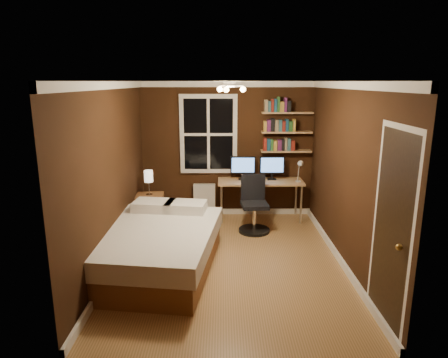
{
  "coord_description": "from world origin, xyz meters",
  "views": [
    {
      "loc": [
        -0.09,
        -5.29,
        2.49
      ],
      "look_at": [
        -0.07,
        0.45,
        1.09
      ],
      "focal_mm": 32.0,
      "sensor_mm": 36.0,
      "label": 1
    }
  ],
  "objects_px": {
    "nightstand": "(150,211)",
    "office_chair": "(254,211)",
    "desk_lamp": "(299,171)",
    "monitor_right": "(272,168)",
    "bed": "(156,248)",
    "bedside_lamp": "(149,183)",
    "monitor_left": "(243,168)",
    "desk": "(260,184)",
    "radiator": "(204,200)"
  },
  "relations": [
    {
      "from": "office_chair",
      "to": "desk",
      "type": "bearing_deg",
      "value": 70.08
    },
    {
      "from": "nightstand",
      "to": "office_chair",
      "type": "xyz_separation_m",
      "value": [
        1.81,
        -0.2,
        0.07
      ]
    },
    {
      "from": "desk_lamp",
      "to": "radiator",
      "type": "bearing_deg",
      "value": 167.61
    },
    {
      "from": "radiator",
      "to": "monitor_right",
      "type": "xyz_separation_m",
      "value": [
        1.25,
        -0.12,
        0.65
      ]
    },
    {
      "from": "bed",
      "to": "office_chair",
      "type": "bearing_deg",
      "value": 52.29
    },
    {
      "from": "nightstand",
      "to": "monitor_left",
      "type": "relative_size",
      "value": 1.27
    },
    {
      "from": "bedside_lamp",
      "to": "desk_lamp",
      "type": "bearing_deg",
      "value": 5.35
    },
    {
      "from": "desk_lamp",
      "to": "office_chair",
      "type": "xyz_separation_m",
      "value": [
        -0.83,
        -0.44,
        -0.59
      ]
    },
    {
      "from": "bed",
      "to": "radiator",
      "type": "height_order",
      "value": "bed"
    },
    {
      "from": "nightstand",
      "to": "radiator",
      "type": "height_order",
      "value": "radiator"
    },
    {
      "from": "bed",
      "to": "bedside_lamp",
      "type": "distance_m",
      "value": 1.74
    },
    {
      "from": "desk_lamp",
      "to": "office_chair",
      "type": "relative_size",
      "value": 0.46
    },
    {
      "from": "bed",
      "to": "nightstand",
      "type": "relative_size",
      "value": 3.97
    },
    {
      "from": "bed",
      "to": "nightstand",
      "type": "bearing_deg",
      "value": 110.09
    },
    {
      "from": "desk",
      "to": "desk_lamp",
      "type": "relative_size",
      "value": 3.52
    },
    {
      "from": "monitor_left",
      "to": "office_chair",
      "type": "distance_m",
      "value": 0.93
    },
    {
      "from": "bed",
      "to": "desk",
      "type": "distance_m",
      "value": 2.63
    },
    {
      "from": "radiator",
      "to": "desk_lamp",
      "type": "distance_m",
      "value": 1.87
    },
    {
      "from": "nightstand",
      "to": "radiator",
      "type": "bearing_deg",
      "value": 29.27
    },
    {
      "from": "nightstand",
      "to": "bedside_lamp",
      "type": "relative_size",
      "value": 1.34
    },
    {
      "from": "radiator",
      "to": "office_chair",
      "type": "distance_m",
      "value": 1.2
    },
    {
      "from": "monitor_left",
      "to": "monitor_right",
      "type": "height_order",
      "value": "same"
    },
    {
      "from": "desk",
      "to": "monitor_left",
      "type": "relative_size",
      "value": 3.37
    },
    {
      "from": "bedside_lamp",
      "to": "desk",
      "type": "bearing_deg",
      "value": 12.17
    },
    {
      "from": "bed",
      "to": "nightstand",
      "type": "xyz_separation_m",
      "value": [
        -0.37,
        1.63,
        -0.02
      ]
    },
    {
      "from": "monitor_left",
      "to": "desk_lamp",
      "type": "relative_size",
      "value": 1.05
    },
    {
      "from": "bedside_lamp",
      "to": "radiator",
      "type": "xyz_separation_m",
      "value": [
        0.93,
        0.62,
        -0.5
      ]
    },
    {
      "from": "desk_lamp",
      "to": "office_chair",
      "type": "height_order",
      "value": "desk_lamp"
    },
    {
      "from": "bed",
      "to": "monitor_right",
      "type": "relative_size",
      "value": 5.04
    },
    {
      "from": "bed",
      "to": "monitor_left",
      "type": "xyz_separation_m",
      "value": [
        1.28,
        2.13,
        0.64
      ]
    },
    {
      "from": "bed",
      "to": "monitor_left",
      "type": "relative_size",
      "value": 5.04
    },
    {
      "from": "nightstand",
      "to": "monitor_left",
      "type": "bearing_deg",
      "value": 12.29
    },
    {
      "from": "monitor_right",
      "to": "office_chair",
      "type": "xyz_separation_m",
      "value": [
        -0.37,
        -0.7,
        -0.59
      ]
    },
    {
      "from": "radiator",
      "to": "desk",
      "type": "bearing_deg",
      "value": -10.85
    },
    {
      "from": "radiator",
      "to": "bed",
      "type": "bearing_deg",
      "value": -103.98
    },
    {
      "from": "desk",
      "to": "desk_lamp",
      "type": "bearing_deg",
      "value": -14.74
    },
    {
      "from": "bed",
      "to": "desk_lamp",
      "type": "distance_m",
      "value": 3.02
    },
    {
      "from": "desk_lamp",
      "to": "bedside_lamp",
      "type": "bearing_deg",
      "value": -174.65
    },
    {
      "from": "bedside_lamp",
      "to": "monitor_left",
      "type": "bearing_deg",
      "value": 16.94
    },
    {
      "from": "desk",
      "to": "nightstand",
      "type": "bearing_deg",
      "value": -167.83
    },
    {
      "from": "bed",
      "to": "bedside_lamp",
      "type": "bearing_deg",
      "value": 110.09
    },
    {
      "from": "nightstand",
      "to": "bedside_lamp",
      "type": "distance_m",
      "value": 0.51
    },
    {
      "from": "nightstand",
      "to": "office_chair",
      "type": "relative_size",
      "value": 0.61
    },
    {
      "from": "bedside_lamp",
      "to": "radiator",
      "type": "height_order",
      "value": "bedside_lamp"
    },
    {
      "from": "bedside_lamp",
      "to": "desk_lamp",
      "type": "height_order",
      "value": "desk_lamp"
    },
    {
      "from": "nightstand",
      "to": "desk_lamp",
      "type": "bearing_deg",
      "value": 0.7
    },
    {
      "from": "bedside_lamp",
      "to": "radiator",
      "type": "distance_m",
      "value": 1.22
    },
    {
      "from": "monitor_left",
      "to": "desk_lamp",
      "type": "xyz_separation_m",
      "value": [
        0.99,
        -0.25,
        0.0
      ]
    },
    {
      "from": "bedside_lamp",
      "to": "radiator",
      "type": "bearing_deg",
      "value": 33.92
    },
    {
      "from": "nightstand",
      "to": "office_chair",
      "type": "height_order",
      "value": "office_chair"
    }
  ]
}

